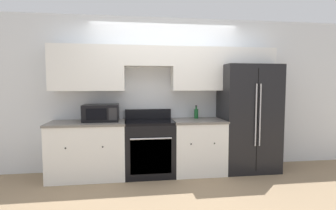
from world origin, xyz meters
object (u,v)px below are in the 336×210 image
oven_range (150,147)px  microwave (101,113)px  refrigerator (247,117)px  bottle (196,113)px

oven_range → microwave: microwave is taller
refrigerator → oven_range: bearing=-177.6°
microwave → oven_range: bearing=-3.7°
microwave → bottle: bearing=4.8°
microwave → bottle: 1.59m
oven_range → microwave: size_ratio=1.89×
microwave → bottle: size_ratio=2.48×
bottle → refrigerator: bearing=-7.2°
oven_range → bottle: (0.82, 0.18, 0.52)m
oven_range → bottle: size_ratio=4.68×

